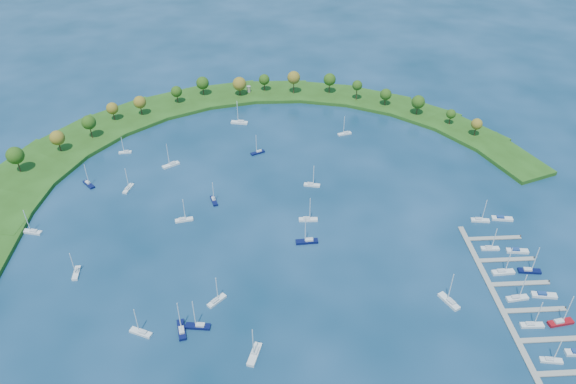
{
  "coord_description": "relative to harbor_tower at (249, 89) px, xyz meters",
  "views": [
    {
      "loc": [
        -6.49,
        -193.6,
        146.96
      ],
      "look_at": [
        5.0,
        5.0,
        4.0
      ],
      "focal_mm": 33.39,
      "sensor_mm": 36.0,
      "label": 1
    }
  ],
  "objects": [
    {
      "name": "ground",
      "position": [
        13.19,
        -116.68,
        -4.03
      ],
      "size": [
        700.0,
        700.0,
        0.0
      ],
      "primitive_type": "plane",
      "color": "#06263B",
      "rests_on": "ground"
    },
    {
      "name": "breakwater",
      "position": [
        -33.14,
        -67.96,
        -3.04
      ],
      "size": [
        286.74,
        247.64,
        2.0
      ],
      "color": "#244713",
      "rests_on": "ground"
    },
    {
      "name": "breakwater_trees",
      "position": [
        -9.05,
        -29.67,
        6.3
      ],
      "size": [
        241.46,
        93.08,
        14.6
      ],
      "color": "#382314",
      "rests_on": "breakwater"
    },
    {
      "name": "harbor_tower",
      "position": [
        0.0,
        0.0,
        0.0
      ],
      "size": [
        2.6,
        2.6,
        3.96
      ],
      "color": "gray",
      "rests_on": "breakwater"
    },
    {
      "name": "dock_system",
      "position": [
        98.48,
        -177.68,
        -3.68
      ],
      "size": [
        24.28,
        82.0,
        1.6
      ],
      "color": "gray",
      "rests_on": "ground"
    },
    {
      "name": "moored_boat_0",
      "position": [
        -11.55,
        -173.47,
        -3.14
      ],
      "size": [
        7.16,
        7.17,
        11.64
      ],
      "rotation": [
        0.0,
        0.0,
        0.79
      ],
      "color": "silver",
      "rests_on": "ground"
    },
    {
      "name": "moored_boat_1",
      "position": [
        -17.35,
        -185.01,
        -3.1
      ],
      "size": [
        8.99,
        3.6,
        12.84
      ],
      "rotation": [
        0.0,
        0.0,
        3.01
      ],
      "color": "#090E3B",
      "rests_on": "ground"
    },
    {
      "name": "moored_boat_2",
      "position": [
        4.72,
        -70.51,
        -3.15
      ],
      "size": [
        7.7,
        5.27,
        11.1
      ],
      "rotation": [
        0.0,
        0.0,
        3.61
      ],
      "color": "#090E3B",
      "rests_on": "ground"
    },
    {
      "name": "moored_boat_3",
      "position": [
        26.03,
        -127.99,
        -3.13
      ],
      "size": [
        8.26,
        2.62,
        12.01
      ],
      "rotation": [
        0.0,
        0.0,
        6.24
      ],
      "color": "silver",
      "rests_on": "ground"
    },
    {
      "name": "moored_boat_4",
      "position": [
        24.34,
        -142.58,
        -3.08
      ],
      "size": [
        9.42,
        3.15,
        13.65
      ],
      "rotation": [
        0.0,
        0.0,
        3.2
      ],
      "color": "#090E3B",
      "rests_on": "ground"
    },
    {
      "name": "moored_boat_5",
      "position": [
        73.23,
        -178.78,
        -3.08
      ],
      "size": [
        6.49,
        9.39,
        13.56
      ],
      "rotation": [
        0.0,
        0.0,
        2.04
      ],
      "color": "silver",
      "rests_on": "ground"
    },
    {
      "name": "moored_boat_6",
      "position": [
        -5.27,
        -37.18,
        -3.06
      ],
      "size": [
        9.87,
        4.51,
        14.0
      ],
      "rotation": [
        0.0,
        0.0,
        2.94
      ],
      "color": "silver",
      "rests_on": "ground"
    },
    {
      "name": "moored_boat_7",
      "position": [
        -36.75,
        -186.63,
        -3.13
      ],
      "size": [
        8.29,
        5.39,
        11.87
      ],
      "rotation": [
        0.0,
        0.0,
        2.72
      ],
      "color": "silver",
      "rests_on": "ground"
    },
    {
      "name": "moored_boat_8",
      "position": [
        -28.23,
        -125.08,
        -3.14
      ],
      "size": [
        8.07,
        3.65,
        11.46
      ],
      "rotation": [
        0.0,
        0.0,
        0.19
      ],
      "color": "silver",
      "rests_on": "ground"
    },
    {
      "name": "moored_boat_9",
      "position": [
        30.18,
        -101.7,
        -3.15
      ],
      "size": [
        8.01,
        3.81,
        11.35
      ],
      "rotation": [
        0.0,
        0.0,
        -0.22
      ],
      "color": "silver",
      "rests_on": "ground"
    },
    {
      "name": "moored_boat_10",
      "position": [
        -66.58,
        -155.81,
        -3.15
      ],
      "size": [
        2.69,
        7.77,
        11.23
      ],
      "rotation": [
        0.0,
        0.0,
        4.79
      ],
      "color": "silver",
      "rests_on": "ground"
    },
    {
      "name": "moored_boat_11",
      "position": [
        -76.54,
        -95.0,
        -3.13
      ],
      "size": [
        7.0,
        7.73,
        12.01
      ],
      "rotation": [
        0.0,
        0.0,
        5.41
      ],
      "color": "#090E3B",
      "rests_on": "ground"
    },
    {
      "name": "moored_boat_12",
      "position": [
        -56.92,
        -99.73,
        -3.14
      ],
      "size": [
        4.38,
        8.13,
        11.51
      ],
      "rotation": [
        0.0,
        0.0,
        1.27
      ],
      "color": "silver",
      "rests_on": "ground"
    },
    {
      "name": "moored_boat_13",
      "position": [
        2.16,
        -197.87,
        -3.08
      ],
      "size": [
        5.37,
        9.64,
        13.65
      ],
      "rotation": [
        0.0,
        0.0,
        4.39
      ],
      "color": "silver",
      "rests_on": "ground"
    },
    {
      "name": "moored_boat_14",
      "position": [
        -15.92,
        -111.7,
        -3.15
      ],
      "size": [
        4.14,
        7.81,
        11.06
      ],
      "rotation": [
        0.0,
        0.0,
        5.0
      ],
      "color": "#090E3B",
      "rests_on": "ground"
    },
    {
      "name": "moored_boat_15",
      "position": [
        -91.73,
        -129.64,
        -3.13
      ],
      "size": [
        8.54,
        4.28,
        12.09
      ],
      "rotation": [
        0.0,
        0.0,
        2.89
      ],
      "color": "silver",
      "rests_on": "ground"
    },
    {
      "name": "moored_boat_16",
      "position": [
        -22.95,
        -186.34,
        -3.09
      ],
      "size": [
        4.29,
        9.27,
        13.15
      ],
      "rotation": [
        0.0,
        0.0,
        1.78
      ],
      "color": "#090E3B",
      "rests_on": "ground"
    },
    {
      "name": "moored_boat_17",
      "position": [
        52.97,
        -53.35,
        -3.15
      ],
      "size": [
        8.0,
        4.2,
        11.32
      ],
      "rotation": [
        0.0,
        0.0,
        3.42
      ],
      "color": "silver",
      "rests_on": "ground"
    },
    {
      "name": "moored_boat_18",
      "position": [
        -64.63,
        -66.15,
        -3.19
      ],
      "size": [
        6.65,
        2.43,
        9.56
      ],
      "rotation": [
        0.0,
        0.0,
        3.24
      ],
      "color": "silver",
      "rests_on": "ground"
    },
    {
      "name": "moored_boat_19",
      "position": [
        -39.17,
        -80.16,
        -3.1
      ],
      "size": [
        8.77,
        6.75,
        12.94
      ],
      "rotation": [
        0.0,
        0.0,
        3.7
      ],
      "color": "silver",
      "rests_on": "ground"
    },
    {
      "name": "docked_boat_0",
      "position": [
        98.72,
        -205.83,
        -3.16
      ],
      "size": [
        7.46,
        3.18,
        10.62
      ],
      "rotation": [
        0.0,
        0.0,
        -0.16
      ],
      "color": "silver",
      "rests_on": "ground"
    },
    {
      "name": "docked_boat_2",
      "position": [
        98.71,
        -191.21,
        -3.13
      ],
      "size": [
        8.2,
        2.58,
        11.93
      ],
      "rotation": [
        0.0,
        0.0,
        -0.04
      ],
      "color": "silver",
      "rests_on": "ground"
    },
    {
      "name": "docked_boat_3",
      "position": [
        109.19,
        -190.68,
        -3.08
      ],
      "size": [
        9.46,
        3.92,
        13.49
      ],
      "rotation": [
        0.0,
        0.0,
        0.15
      ],
      "color": "maroon",
      "rests_on": "ground"
    },
    {
      "name": "docked_boat_4",
      "position": [
        98.7,
        -178.55,
        -3.12
      ],
      "size": [
        8.49,
        3.25,
        12.17
      ],
      "rotation": [
        0.0,
        0.0,
        0.11
      ],
      "color": "silver",
      "rests_on": "ground"
    },
    {
      "name": "docked_boat_5",
      "position": [
        109.16,
        -177.69,
        -3.35
      ],
      "size": [
        9.35,
        3.92,
        1.85
      ],
      "rotation": [
        0.0,
        0.0,
        -0.16
      ],
      "color": "silver",
      "rests_on": "ground"
    },
    {
      "name": "docked_boat_6",
      "position": [
        98.69,
        -165.02,
        -3.1
      ],
      "size": [
        8.86,
        2.85,
        12.88
      ],
      "rotation": [
        0.0,
        0.0,
        0.05
      ],
      "color": "silver",
      "rests_on": "ground"
    },
    {
      "name": "docked_boat_7",
      "position": [
        109.2,
        -164.89,
        -3.11
      ],
      "size": [
        8.87,
        3.53,
        12.68
      ],
      "rotation": [
        0.0,
        0.0,
        -0.13
      ],
      "color": "#090E3B",
      "rests_on": "ground"
    },
    {
      "name": "docked_boat_8",
      "position": [
        98.72,
        -151.09,
        -3.16
      ],
      "size": [
        7.54,
        2.45,
        10.94
      ],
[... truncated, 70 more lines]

